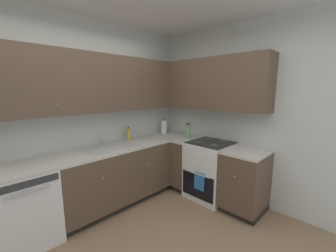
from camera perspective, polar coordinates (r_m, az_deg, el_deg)
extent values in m
cube|color=silver|center=(3.14, -24.20, 2.40)|extent=(3.79, 0.05, 2.65)
cube|color=silver|center=(3.32, 19.79, 3.05)|extent=(0.05, 3.13, 2.65)
cube|color=white|center=(2.90, -34.54, -17.83)|extent=(0.60, 0.60, 0.85)
cube|color=#333333|center=(2.48, -33.96, -13.01)|extent=(0.55, 0.01, 0.07)
cube|color=silver|center=(2.49, -33.74, -14.61)|extent=(0.36, 0.02, 0.02)
cube|color=brown|center=(3.25, -14.04, -12.52)|extent=(1.67, 0.60, 0.76)
cube|color=black|center=(3.45, -14.01, -18.88)|extent=(1.67, 0.54, 0.09)
sphere|color=tan|center=(2.77, -17.32, -13.50)|extent=(0.02, 0.02, 0.02)
sphere|color=tan|center=(3.16, -5.32, -10.16)|extent=(0.02, 0.02, 0.02)
cube|color=beige|center=(3.12, -14.39, -5.79)|extent=(2.88, 0.60, 0.03)
cube|color=brown|center=(3.65, 5.27, -9.70)|extent=(0.60, 0.25, 0.76)
cube|color=black|center=(3.83, 5.46, -15.55)|extent=(0.54, 0.25, 0.09)
cube|color=brown|center=(3.16, 20.25, -13.52)|extent=(0.60, 0.51, 0.76)
cube|color=black|center=(3.37, 20.01, -19.99)|extent=(0.54, 0.51, 0.09)
sphere|color=tan|center=(2.84, 17.76, -12.98)|extent=(0.02, 0.02, 0.02)
cube|color=beige|center=(3.54, 5.37, -3.65)|extent=(0.60, 0.25, 0.03)
cube|color=beige|center=(3.02, 20.70, -6.62)|extent=(0.60, 0.51, 0.03)
cube|color=white|center=(3.43, 11.39, -11.66)|extent=(0.64, 0.62, 0.88)
cube|color=black|center=(3.25, 8.02, -15.90)|extent=(0.02, 0.55, 0.37)
cube|color=silver|center=(3.15, 7.87, -12.67)|extent=(0.02, 0.43, 0.02)
cube|color=black|center=(3.29, 11.66, -4.41)|extent=(0.59, 0.60, 0.01)
cube|color=white|center=(3.53, 14.38, -2.40)|extent=(0.03, 0.60, 0.15)
cylinder|color=#4C4C4C|center=(3.11, 12.37, -5.12)|extent=(0.11, 0.11, 0.01)
cylinder|color=#4C4C4C|center=(3.25, 8.29, -4.31)|extent=(0.11, 0.11, 0.01)
cylinder|color=#4C4C4C|center=(3.34, 14.94, -4.16)|extent=(0.11, 0.11, 0.01)
cylinder|color=#4C4C4C|center=(3.48, 11.03, -3.46)|extent=(0.11, 0.11, 0.01)
cube|color=#2D6BB2|center=(3.16, 8.53, -14.74)|extent=(0.02, 0.17, 0.26)
cube|color=brown|center=(3.05, -19.14, 10.92)|extent=(2.56, 0.32, 0.78)
sphere|color=tan|center=(2.68, -27.99, 5.21)|extent=(0.02, 0.02, 0.02)
sphere|color=tan|center=(3.21, -8.43, 6.84)|extent=(0.02, 0.02, 0.02)
cube|color=brown|center=(3.40, 10.49, 11.14)|extent=(0.32, 1.95, 0.78)
cube|color=#B7B7BC|center=(3.06, -15.02, -5.70)|extent=(0.70, 0.40, 0.01)
cube|color=gray|center=(3.07, -14.98, -6.58)|extent=(0.64, 0.36, 0.09)
cube|color=#99999E|center=(3.07, -14.99, -6.34)|extent=(0.02, 0.35, 0.06)
cylinder|color=silver|center=(3.23, -17.18, -3.32)|extent=(0.02, 0.02, 0.19)
cylinder|color=silver|center=(3.15, -16.60, -2.06)|extent=(0.02, 0.15, 0.02)
cylinder|color=silver|center=(3.27, -16.36, -4.29)|extent=(0.02, 0.02, 0.06)
cylinder|color=gold|center=(3.43, -10.72, -2.24)|extent=(0.05, 0.05, 0.19)
cylinder|color=#262626|center=(3.41, -10.78, -0.40)|extent=(0.02, 0.02, 0.03)
cylinder|color=white|center=(3.90, -1.15, -0.23)|extent=(0.11, 0.11, 0.24)
cylinder|color=#3F3F3F|center=(3.90, -1.15, 0.06)|extent=(0.02, 0.02, 0.30)
cylinder|color=#729E66|center=(3.51, 5.41, -1.49)|extent=(0.08, 0.08, 0.24)
cylinder|color=black|center=(3.48, 5.45, 0.61)|extent=(0.05, 0.05, 0.02)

